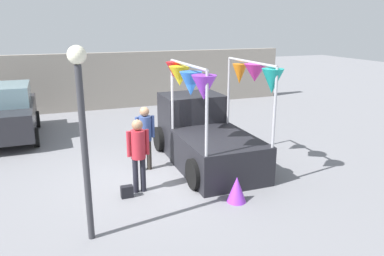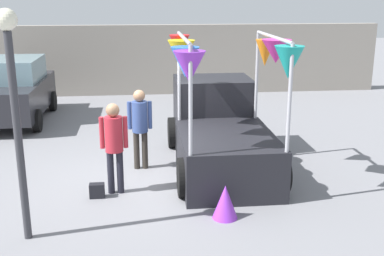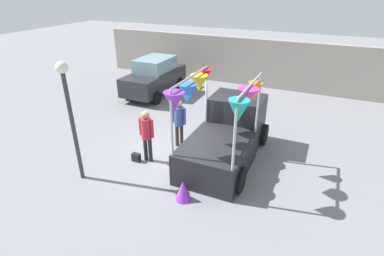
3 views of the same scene
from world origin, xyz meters
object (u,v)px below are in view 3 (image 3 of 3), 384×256
(vendor_truck, at_px, (227,132))
(folded_kite_bundle_violet, at_px, (183,190))
(parked_car, at_px, (155,76))
(person_customer, at_px, (147,131))
(street_lamp, at_px, (69,105))
(person_vendor, at_px, (179,119))
(handbag, at_px, (136,157))

(vendor_truck, xyz_separation_m, folded_kite_bundle_violet, (-0.31, -2.68, -0.61))
(parked_car, bearing_deg, vendor_truck, -39.15)
(person_customer, height_order, street_lamp, street_lamp)
(person_vendor, xyz_separation_m, folded_kite_bundle_violet, (1.43, -2.61, -0.78))
(person_customer, height_order, folded_kite_bundle_violet, person_customer)
(vendor_truck, bearing_deg, folded_kite_bundle_violet, -96.60)
(vendor_truck, distance_m, folded_kite_bundle_violet, 2.76)
(person_vendor, distance_m, folded_kite_bundle_violet, 3.07)
(parked_car, distance_m, person_vendor, 5.84)
(parked_car, height_order, person_customer, parked_car)
(person_customer, distance_m, street_lamp, 2.47)
(vendor_truck, distance_m, street_lamp, 4.88)
(handbag, bearing_deg, vendor_truck, 31.43)
(person_vendor, bearing_deg, handbag, -119.17)
(handbag, distance_m, folded_kite_bundle_violet, 2.53)
(person_vendor, distance_m, street_lamp, 3.70)
(vendor_truck, xyz_separation_m, person_customer, (-2.23, -1.38, 0.17))
(person_customer, bearing_deg, handbag, -150.26)
(person_vendor, relative_size, handbag, 6.32)
(parked_car, distance_m, person_customer, 6.64)
(handbag, bearing_deg, person_customer, 29.74)
(parked_car, relative_size, street_lamp, 1.12)
(parked_car, height_order, folded_kite_bundle_violet, parked_car)
(parked_car, bearing_deg, person_customer, -61.03)
(parked_car, bearing_deg, folded_kite_bundle_violet, -54.16)
(person_customer, xyz_separation_m, street_lamp, (-1.32, -1.65, 1.27))
(person_vendor, bearing_deg, parked_car, 129.47)
(parked_car, height_order, person_vendor, parked_car)
(vendor_truck, height_order, person_customer, vendor_truck)
(person_customer, bearing_deg, folded_kite_bundle_violet, -34.12)
(parked_car, bearing_deg, handbag, -64.50)
(vendor_truck, bearing_deg, person_customer, -148.31)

